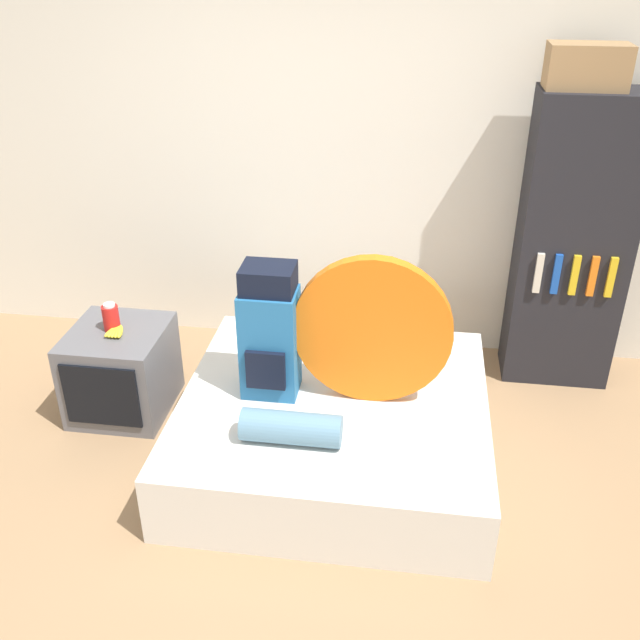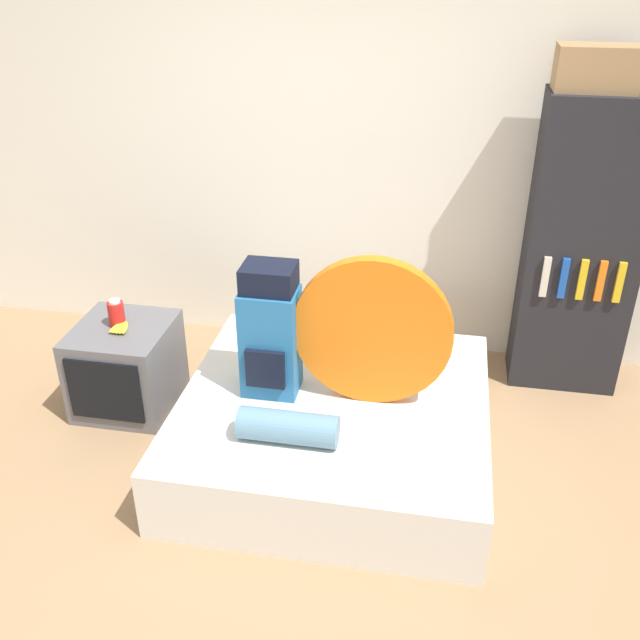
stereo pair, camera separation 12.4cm
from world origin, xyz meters
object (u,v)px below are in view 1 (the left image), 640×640
sleeping_roll (291,428)px  canister (111,317)px  backpack (270,334)px  tent_bag (372,331)px  cardboard_box (587,66)px  television (121,370)px  bookshelf (573,245)px

sleeping_roll → canister: bearing=149.9°
backpack → tent_bag: bearing=0.9°
canister → cardboard_box: size_ratio=0.40×
television → bookshelf: bookshelf is taller
cardboard_box → bookshelf: bearing=2.3°
bookshelf → cardboard_box: 1.01m
television → backpack: bearing=-13.7°
tent_bag → backpack: bearing=-179.1°
tent_bag → bookshelf: bookshelf is taller
sleeping_roll → cardboard_box: 2.42m
backpack → cardboard_box: bearing=33.1°
canister → backpack: bearing=-14.7°
backpack → sleeping_roll: bearing=-66.5°
tent_bag → bookshelf: (1.10, 0.99, 0.12)m
backpack → sleeping_roll: size_ratio=1.49×
canister → tent_bag: bearing=-9.4°
backpack → sleeping_roll: 0.52m
backpack → bookshelf: bookshelf is taller
tent_bag → television: (-1.47, 0.22, -0.51)m
backpack → tent_bag: size_ratio=0.90×
canister → bookshelf: size_ratio=0.09×
sleeping_roll → television: sleeping_roll is taller
tent_bag → canister: (-1.49, 0.25, -0.17)m
backpack → canister: 1.01m
canister → cardboard_box: (2.50, 0.74, 1.29)m
backpack → television: 1.08m
tent_bag → television: tent_bag is taller
bookshelf → cardboard_box: bearing=-177.7°
sleeping_roll → canister: size_ratio=2.89×
backpack → bookshelf: 1.91m
backpack → canister: size_ratio=4.31×
canister → sleeping_roll: bearing=-30.1°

